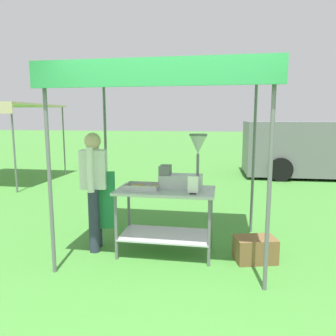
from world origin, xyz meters
name	(u,v)px	position (x,y,z in m)	size (l,w,h in m)	color
ground_plane	(203,181)	(0.00, 6.00, 0.00)	(70.00, 70.00, 0.00)	#478E38
stall_canopy	(167,79)	(-0.19, 1.01, 2.29)	(2.60, 2.00, 2.39)	slate
donut_cart	(165,207)	(-0.19, 0.91, 0.64)	(1.28, 0.68, 0.88)	#B7B7BC
donut_tray	(143,187)	(-0.48, 0.87, 0.90)	(0.45, 0.31, 0.07)	#B7B7BC
donut_fryer	(184,170)	(0.05, 1.01, 1.12)	(0.62, 0.28, 0.72)	#B7B7BC
menu_sign	(193,187)	(0.19, 0.69, 0.97)	(0.13, 0.05, 0.22)	black
vendor	(95,185)	(-1.16, 0.90, 0.90)	(0.46, 0.54, 1.61)	#2D3347
supply_crate	(255,249)	(0.97, 0.86, 0.16)	(0.57, 0.44, 0.31)	brown
van_grey	(325,148)	(3.64, 7.41, 0.88)	(4.91, 2.21, 1.69)	slate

